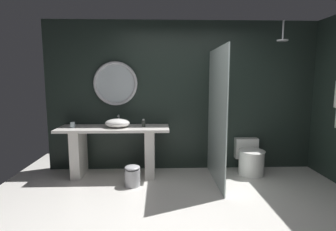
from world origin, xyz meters
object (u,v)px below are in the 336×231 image
(soap_dispenser, at_px, (143,123))
(toilet, at_px, (250,159))
(round_wall_mirror, at_px, (115,84))
(waste_bin, at_px, (132,175))
(rain_shower_head, at_px, (283,38))
(tumbler_cup, at_px, (73,125))
(vessel_sink, at_px, (118,123))

(soap_dispenser, height_order, toilet, soap_dispenser)
(round_wall_mirror, bearing_deg, waste_bin, -65.62)
(rain_shower_head, bearing_deg, tumbler_cup, 177.59)
(round_wall_mirror, xyz_separation_m, rain_shower_head, (2.67, -0.44, 0.70))
(toilet, bearing_deg, tumbler_cup, -179.26)
(tumbler_cup, distance_m, soap_dispenser, 1.15)
(soap_dispenser, height_order, round_wall_mirror, round_wall_mirror)
(tumbler_cup, xyz_separation_m, round_wall_mirror, (0.67, 0.30, 0.66))
(vessel_sink, bearing_deg, tumbler_cup, 179.26)
(soap_dispenser, bearing_deg, vessel_sink, -173.77)
(tumbler_cup, relative_size, round_wall_mirror, 0.12)
(tumbler_cup, relative_size, waste_bin, 0.29)
(soap_dispenser, relative_size, rain_shower_head, 0.42)
(soap_dispenser, bearing_deg, waste_bin, -106.87)
(vessel_sink, height_order, tumbler_cup, vessel_sink)
(soap_dispenser, bearing_deg, rain_shower_head, -4.64)
(round_wall_mirror, height_order, rain_shower_head, rain_shower_head)
(round_wall_mirror, relative_size, toilet, 1.24)
(rain_shower_head, relative_size, toilet, 0.51)
(vessel_sink, xyz_separation_m, rain_shower_head, (2.60, -0.13, 1.34))
(round_wall_mirror, bearing_deg, soap_dispenser, -28.21)
(soap_dispenser, distance_m, waste_bin, 0.88)
(waste_bin, bearing_deg, rain_shower_head, 7.58)
(waste_bin, bearing_deg, vessel_sink, 121.73)
(tumbler_cup, relative_size, soap_dispenser, 0.71)
(vessel_sink, distance_m, tumbler_cup, 0.73)
(rain_shower_head, bearing_deg, waste_bin, -172.42)
(round_wall_mirror, distance_m, waste_bin, 1.59)
(vessel_sink, height_order, rain_shower_head, rain_shower_head)
(tumbler_cup, height_order, toilet, tumbler_cup)
(round_wall_mirror, distance_m, rain_shower_head, 2.79)
(toilet, bearing_deg, vessel_sink, -178.77)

